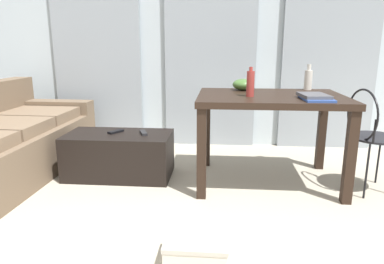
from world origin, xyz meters
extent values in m
plane|color=#B2A893|center=(0.00, 1.10, 0.00)|extent=(7.21, 7.21, 0.00)
cube|color=silver|center=(0.00, 3.00, 1.21)|extent=(5.08, 0.10, 2.41)
cube|color=#99A3AD|center=(-1.30, 2.92, 1.10)|extent=(1.02, 0.03, 2.20)
cube|color=#99A3AD|center=(0.00, 2.92, 1.10)|extent=(1.02, 0.03, 2.20)
cube|color=#99A3AD|center=(1.30, 2.92, 1.10)|extent=(1.02, 0.03, 2.20)
cube|color=brown|center=(-1.76, 1.69, 0.20)|extent=(0.95, 2.05, 0.41)
cube|color=brown|center=(-1.74, 2.60, 0.48)|extent=(0.91, 0.22, 0.14)
cube|color=#7D664F|center=(-1.70, 2.23, 0.46)|extent=(0.67, 0.53, 0.10)
cube|color=#7D664F|center=(-1.71, 1.69, 0.46)|extent=(0.67, 0.53, 0.10)
cube|color=black|center=(-0.76, 1.82, 0.19)|extent=(0.92, 0.48, 0.39)
cube|color=black|center=(0.54, 1.79, 0.72)|extent=(1.17, 0.86, 0.05)
cube|color=black|center=(0.00, 1.41, 0.35)|extent=(0.07, 0.07, 0.70)
cube|color=black|center=(1.07, 1.41, 0.35)|extent=(0.07, 0.07, 0.70)
cube|color=black|center=(0.00, 2.17, 0.35)|extent=(0.07, 0.07, 0.70)
cube|color=black|center=(1.07, 2.17, 0.35)|extent=(0.07, 0.07, 0.70)
cylinder|color=black|center=(1.35, 1.67, 0.44)|extent=(0.41, 0.41, 0.02)
cylinder|color=black|center=(1.46, 1.84, 0.22)|extent=(0.02, 0.02, 0.43)
cylinder|color=black|center=(1.24, 1.51, 0.22)|extent=(0.02, 0.02, 0.43)
cylinder|color=black|center=(1.18, 1.78, 0.22)|extent=(0.02, 0.02, 0.43)
torus|color=black|center=(1.21, 1.64, 0.62)|extent=(0.10, 0.40, 0.40)
cylinder|color=black|center=(1.25, 1.47, 0.54)|extent=(0.02, 0.02, 0.18)
cylinder|color=black|center=(1.18, 1.82, 0.54)|extent=(0.02, 0.02, 0.18)
cylinder|color=beige|center=(0.91, 2.16, 0.84)|extent=(0.07, 0.07, 0.17)
cylinder|color=beige|center=(0.91, 2.16, 0.95)|extent=(0.03, 0.03, 0.05)
cylinder|color=#99332D|center=(0.36, 1.68, 0.85)|extent=(0.06, 0.06, 0.20)
cylinder|color=#99332D|center=(0.36, 1.68, 0.96)|extent=(0.03, 0.03, 0.03)
ellipsoid|color=#477033|center=(0.33, 2.08, 0.80)|extent=(0.19, 0.19, 0.10)
cube|color=#33519E|center=(0.84, 1.55, 0.76)|extent=(0.21, 0.31, 0.02)
cube|color=#4C4C51|center=(0.82, 1.57, 0.78)|extent=(0.21, 0.29, 0.02)
cube|color=black|center=(-0.79, 1.85, 0.40)|extent=(0.12, 0.15, 0.02)
cube|color=#232326|center=(-0.53, 1.83, 0.40)|extent=(0.10, 0.16, 0.02)
cube|color=beige|center=(0.02, 0.57, 0.06)|extent=(0.33, 0.23, 0.12)
cube|color=beige|center=(0.02, 0.57, 0.13)|extent=(0.34, 0.24, 0.02)
camera|label=1|loc=(0.15, -1.10, 1.14)|focal=32.98mm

